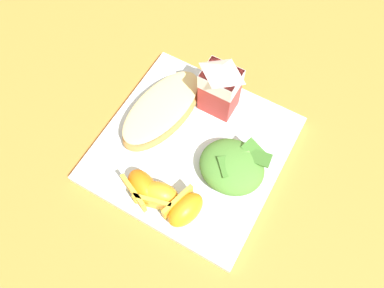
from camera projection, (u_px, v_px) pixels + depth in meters
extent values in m
plane|color=#C67A33|center=(192.00, 151.00, 0.61)|extent=(3.00, 3.00, 0.00)
cube|color=silver|center=(192.00, 149.00, 0.61)|extent=(0.28, 0.28, 0.02)
ellipsoid|color=#B77F42|center=(162.00, 112.00, 0.61)|extent=(0.11, 0.18, 0.03)
ellipsoid|color=brown|center=(162.00, 109.00, 0.60)|extent=(0.09, 0.17, 0.01)
ellipsoid|color=#EAD184|center=(161.00, 106.00, 0.60)|extent=(0.10, 0.17, 0.01)
ellipsoid|color=#4C8433|center=(232.00, 167.00, 0.56)|extent=(0.10, 0.09, 0.04)
cube|color=#3D7028|center=(226.00, 166.00, 0.54)|extent=(0.04, 0.04, 0.01)
cube|color=#3D7028|center=(260.00, 158.00, 0.55)|extent=(0.03, 0.03, 0.01)
cube|color=#3D7028|center=(253.00, 150.00, 0.56)|extent=(0.04, 0.03, 0.01)
cube|color=#5B8E3D|center=(253.00, 157.00, 0.56)|extent=(0.04, 0.04, 0.01)
cube|color=#5B8E3D|center=(220.00, 158.00, 0.56)|extent=(0.04, 0.04, 0.01)
cube|color=#B7332D|center=(220.00, 91.00, 0.59)|extent=(0.06, 0.04, 0.09)
cube|color=white|center=(221.00, 79.00, 0.56)|extent=(0.06, 0.05, 0.03)
pyramid|color=white|center=(222.00, 69.00, 0.54)|extent=(0.06, 0.04, 0.02)
ellipsoid|color=orange|center=(143.00, 187.00, 0.55)|extent=(0.07, 0.06, 0.04)
cube|color=gold|center=(134.00, 193.00, 0.54)|extent=(0.05, 0.03, 0.03)
ellipsoid|color=orange|center=(158.00, 194.00, 0.54)|extent=(0.07, 0.05, 0.04)
cube|color=gold|center=(155.00, 204.00, 0.54)|extent=(0.06, 0.02, 0.03)
ellipsoid|color=orange|center=(186.00, 210.00, 0.53)|extent=(0.05, 0.07, 0.04)
cube|color=gold|center=(178.00, 202.00, 0.54)|extent=(0.02, 0.06, 0.03)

